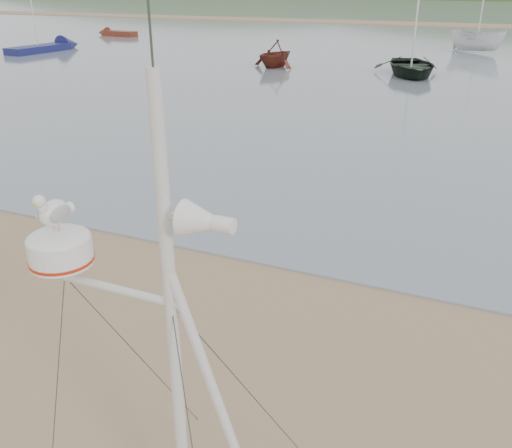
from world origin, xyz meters
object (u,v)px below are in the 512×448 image
at_px(boat_white, 480,21).
at_px(dinghy_red_far, 112,33).
at_px(mast_rig, 170,421).
at_px(boat_dark, 416,28).
at_px(boat_red, 275,41).
at_px(sailboat_blue_near, 56,46).

xyz_separation_m(boat_white, dinghy_red_far, (-33.78, 0.33, -1.99)).
distance_m(mast_rig, boat_dark, 29.68).
relative_size(boat_dark, boat_white, 1.16).
bearing_deg(boat_red, dinghy_red_far, 164.53).
height_order(boat_white, dinghy_red_far, boat_white).
bearing_deg(mast_rig, boat_red, 109.81).
height_order(boat_dark, boat_red, boat_dark).
distance_m(boat_dark, sailboat_blue_near, 27.79).
relative_size(mast_rig, sailboat_blue_near, 0.80).
bearing_deg(boat_red, boat_dark, 15.62).
bearing_deg(sailboat_blue_near, boat_dark, -3.82).
height_order(mast_rig, boat_red, mast_rig).
bearing_deg(boat_dark, sailboat_blue_near, 157.51).
bearing_deg(boat_white, dinghy_red_far, 117.46).
height_order(mast_rig, boat_dark, mast_rig).
xyz_separation_m(boat_white, sailboat_blue_near, (-30.42, -11.34, -1.98)).
relative_size(mast_rig, boat_dark, 1.04).
distance_m(mast_rig, boat_white, 42.76).
relative_size(mast_rig, boat_red, 1.71).
xyz_separation_m(boat_dark, boat_white, (2.79, 13.18, -0.36)).
bearing_deg(mast_rig, dinghy_red_far, 127.70).
height_order(boat_white, sailboat_blue_near, sailboat_blue_near).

